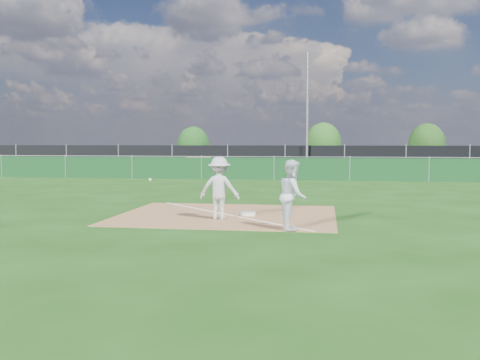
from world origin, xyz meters
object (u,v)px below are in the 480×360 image
object	(u,v)px
tree_mid	(323,143)
play_at_first	(219,188)
first_base	(248,214)
runner	(293,195)
car_mid	(276,159)
car_left	(226,158)
tree_right	(427,144)
tree_left	(193,145)
light_pole	(307,113)
car_right	(371,161)

from	to	relation	value
tree_mid	play_at_first	bearing A→B (deg)	-94.27
first_base	tree_mid	size ratio (longest dim) A/B	0.10
runner	tree_mid	size ratio (longest dim) A/B	0.44
runner	car_mid	size ratio (longest dim) A/B	0.41
car_left	first_base	bearing A→B (deg)	-155.53
play_at_first	car_mid	xyz separation A→B (m)	(-0.99, 27.85, -0.17)
car_mid	tree_mid	xyz separation A→B (m)	(3.58, 6.75, 1.27)
runner	tree_right	world-z (taller)	tree_right
tree_left	car_mid	bearing A→B (deg)	-35.24
car_left	tree_right	world-z (taller)	tree_right
light_pole	play_at_first	size ratio (longest dim) A/B	3.22
runner	car_right	world-z (taller)	runner
car_right	car_mid	bearing A→B (deg)	90.29
runner	tree_mid	xyz separation A→B (m)	(0.58, 35.92, 1.11)
light_pole	car_left	world-z (taller)	light_pole
tree_right	play_at_first	bearing A→B (deg)	-108.41
tree_left	car_right	bearing A→B (deg)	-23.51
runner	car_left	distance (m)	28.77
car_left	tree_left	world-z (taller)	tree_left
first_base	car_right	bearing A→B (deg)	78.17
light_pole	tree_right	bearing A→B (deg)	50.03
light_pole	car_left	distance (m)	8.18
play_at_first	tree_right	xyz separation A→B (m)	(11.43, 34.35, 1.03)
light_pole	tree_right	world-z (taller)	light_pole
tree_mid	runner	bearing A→B (deg)	-90.92
tree_right	first_base	bearing A→B (deg)	-107.84
first_base	tree_mid	bearing A→B (deg)	86.72
runner	car_left	world-z (taller)	car_left
runner	tree_left	size ratio (longest dim) A/B	0.48
play_at_first	tree_right	size ratio (longest dim) A/B	0.68
car_left	tree_mid	bearing A→B (deg)	-30.28
runner	car_left	bearing A→B (deg)	5.78
light_pole	play_at_first	bearing A→B (deg)	-93.94
runner	tree_mid	distance (m)	35.94
car_mid	tree_left	xyz separation A→B (m)	(-8.09, 5.72, 1.09)
light_pole	car_right	distance (m)	7.18
car_left	car_mid	distance (m)	4.00
runner	tree_left	distance (m)	36.62
car_left	tree_mid	xyz separation A→B (m)	(7.38, 7.97, 1.10)
light_pole	car_left	size ratio (longest dim) A/B	1.66
car_mid	light_pole	bearing A→B (deg)	-170.48
runner	car_mid	world-z (taller)	runner
first_base	tree_right	world-z (taller)	tree_right
car_right	tree_mid	world-z (taller)	tree_mid
tree_mid	tree_right	xyz separation A→B (m)	(8.85, -0.25, -0.06)
runner	car_mid	distance (m)	29.32
first_base	tree_left	bearing A→B (deg)	106.56
car_right	tree_right	bearing A→B (deg)	-28.23
car_mid	tree_right	xyz separation A→B (m)	(12.42, 6.50, 1.20)
play_at_first	tree_left	world-z (taller)	tree_left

